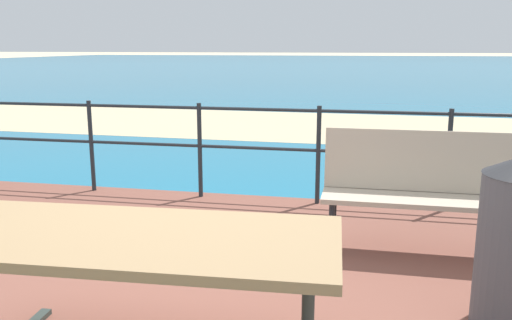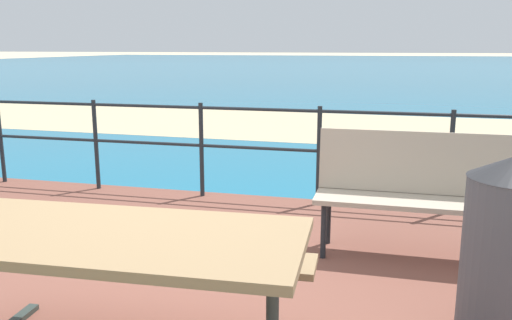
{
  "view_description": "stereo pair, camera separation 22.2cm",
  "coord_description": "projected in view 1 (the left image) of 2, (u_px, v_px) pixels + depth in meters",
  "views": [
    {
      "loc": [
        1.0,
        -2.52,
        1.56
      ],
      "look_at": [
        0.02,
        2.28,
        0.5
      ],
      "focal_mm": 37.25,
      "sensor_mm": 36.0,
      "label": 1
    },
    {
      "loc": [
        1.22,
        -2.48,
        1.56
      ],
      "look_at": [
        0.02,
        2.28,
        0.5
      ],
      "focal_mm": 37.25,
      "sensor_mm": 36.0,
      "label": 2
    }
  ],
  "objects": [
    {
      "name": "sea_water",
      "position": [
        353.0,
        66.0,
        41.25
      ],
      "size": [
        90.0,
        90.0,
        0.01
      ],
      "primitive_type": "cube",
      "color": "#196B8E",
      "rests_on": "ground"
    },
    {
      "name": "park_bench",
      "position": [
        434.0,
        183.0,
        3.83
      ],
      "size": [
        1.58,
        0.41,
        0.9
      ],
      "rotation": [
        0.0,
        0.0,
        -0.0
      ],
      "color": "tan",
      "rests_on": "patio_paving"
    },
    {
      "name": "beach_strip",
      "position": [
        312.0,
        126.0,
        10.53
      ],
      "size": [
        54.08,
        5.35,
        0.01
      ],
      "primitive_type": "cube",
      "rotation": [
        0.0,
        0.0,
        -0.02
      ],
      "color": "tan",
      "rests_on": "ground"
    },
    {
      "name": "picnic_table",
      "position": [
        119.0,
        277.0,
        2.14
      ],
      "size": [
        1.83,
        1.46,
        0.78
      ],
      "rotation": [
        0.0,
        0.0,
        0.05
      ],
      "color": "#8C704C",
      "rests_on": "patio_paving"
    },
    {
      "name": "railing_fence",
      "position": [
        258.0,
        140.0,
        5.16
      ],
      "size": [
        5.94,
        0.04,
        0.95
      ],
      "color": "#1E2328",
      "rests_on": "patio_paving"
    }
  ]
}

